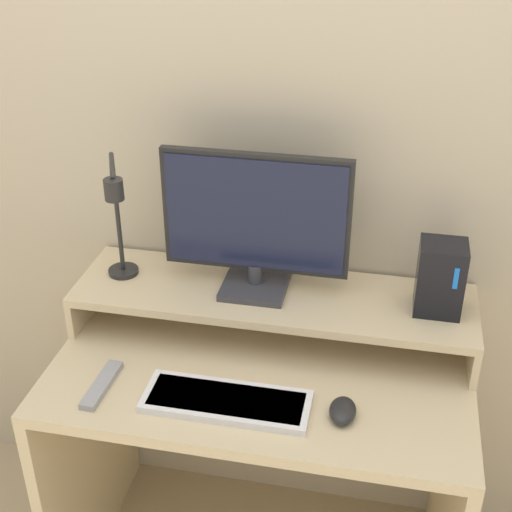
{
  "coord_description": "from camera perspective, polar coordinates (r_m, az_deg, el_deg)",
  "views": [
    {
      "loc": [
        0.27,
        -1.08,
        1.84
      ],
      "look_at": [
        -0.02,
        0.33,
        1.04
      ],
      "focal_mm": 50.0,
      "sensor_mm": 36.0,
      "label": 1
    }
  ],
  "objects": [
    {
      "name": "wall_back",
      "position": [
        1.83,
        2.56,
        10.41
      ],
      "size": [
        6.0,
        0.05,
        2.5
      ],
      "color": "beige",
      "rests_on": "ground_plane"
    },
    {
      "name": "remote_control",
      "position": [
        1.75,
        -12.23,
        -10.04
      ],
      "size": [
        0.04,
        0.17,
        0.02
      ],
      "color": "#99999E",
      "rests_on": "desk"
    },
    {
      "name": "desk_lamp",
      "position": [
        1.79,
        -11.01,
        2.85
      ],
      "size": [
        0.12,
        0.21,
        0.35
      ],
      "color": "black",
      "rests_on": "monitor_shelf"
    },
    {
      "name": "desk",
      "position": [
        1.93,
        0.4,
        -14.14
      ],
      "size": [
        1.03,
        0.59,
        0.74
      ],
      "color": "beige",
      "rests_on": "ground_plane"
    },
    {
      "name": "mouse",
      "position": [
        1.64,
        6.95,
        -12.18
      ],
      "size": [
        0.06,
        0.09,
        0.03
      ],
      "color": "black",
      "rests_on": "desk"
    },
    {
      "name": "monitor_shelf",
      "position": [
        1.84,
        1.36,
        -3.41
      ],
      "size": [
        1.03,
        0.29,
        0.12
      ],
      "color": "beige",
      "rests_on": "desk"
    },
    {
      "name": "keyboard",
      "position": [
        1.67,
        -2.38,
        -11.52
      ],
      "size": [
        0.39,
        0.14,
        0.02
      ],
      "color": "white",
      "rests_on": "desk"
    },
    {
      "name": "monitor",
      "position": [
        1.76,
        -0.04,
        2.73
      ],
      "size": [
        0.47,
        0.17,
        0.37
      ],
      "color": "#38383D",
      "rests_on": "monitor_shelf"
    },
    {
      "name": "router_dock",
      "position": [
        1.77,
        14.52,
        -1.69
      ],
      "size": [
        0.11,
        0.1,
        0.18
      ],
      "color": "black",
      "rests_on": "monitor_shelf"
    }
  ]
}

